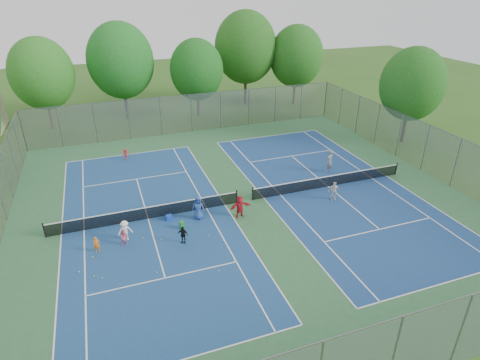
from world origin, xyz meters
name	(u,v)px	position (x,y,z in m)	size (l,w,h in m)	color
ground	(245,202)	(0.00, 0.00, 0.00)	(120.00, 120.00, 0.00)	#2D561A
court_pad	(245,202)	(0.00, 0.00, 0.01)	(32.00, 32.00, 0.01)	#2D6038
court_left	(148,219)	(-7.00, 0.00, 0.02)	(10.97, 23.77, 0.01)	navy
court_right	(328,186)	(7.00, 0.00, 0.02)	(10.97, 23.77, 0.01)	navy
net_left	(147,213)	(-7.00, 0.00, 0.46)	(12.87, 0.10, 0.91)	black
net_right	(329,181)	(7.00, 0.00, 0.46)	(12.87, 0.10, 0.91)	black
fence_north	(191,113)	(0.00, 16.00, 2.00)	(32.00, 0.10, 4.00)	gray
fence_south	(394,356)	(0.00, -16.00, 2.00)	(32.00, 0.10, 4.00)	gray
fence_east	(425,148)	(16.00, 0.00, 2.00)	(32.00, 0.10, 4.00)	gray
tree_nw	(42,74)	(-14.00, 22.00, 5.89)	(6.40, 6.40, 9.58)	#443326
tree_nl	(121,61)	(-6.00, 23.00, 6.54)	(7.20, 7.20, 10.69)	#443326
tree_nc	(197,70)	(2.00, 21.00, 5.39)	(6.00, 6.00, 8.85)	#443326
tree_nr	(246,48)	(9.00, 24.00, 7.04)	(7.60, 7.60, 11.42)	#443326
tree_ne	(296,56)	(15.00, 22.00, 5.97)	(6.60, 6.60, 9.77)	#443326
tree_side_e	(413,84)	(19.00, 6.00, 5.74)	(6.00, 6.00, 9.20)	#443326
ball_crate	(169,218)	(-5.66, -0.58, 0.17)	(0.40, 0.40, 0.34)	blue
ball_hopper	(182,225)	(-5.07, -1.92, 0.26)	(0.26, 0.26, 0.52)	green
student_a	(97,245)	(-10.35, -2.66, 0.52)	(0.38, 0.25, 1.03)	orange
student_b	(124,238)	(-8.74, -2.51, 0.54)	(0.52, 0.41, 1.07)	#E95A80
student_c	(125,231)	(-8.62, -2.00, 0.69)	(0.89, 0.51, 1.38)	white
student_d	(183,235)	(-5.34, -3.48, 0.58)	(0.68, 0.28, 1.16)	black
student_e	(198,208)	(-3.74, -1.11, 0.85)	(0.83, 0.54, 1.70)	#2A4B9C
student_f	(240,207)	(-1.02, -1.82, 0.79)	(1.47, 0.47, 1.59)	red
child_far_baseline	(126,154)	(-7.40, 10.75, 0.51)	(0.66, 0.38, 1.02)	red
instructor	(329,161)	(8.41, 2.33, 1.00)	(0.73, 0.48, 2.00)	gray
teen_court_b	(334,191)	(6.23, -1.94, 0.74)	(0.86, 0.36, 1.48)	silver
tennis_ball_0	(157,273)	(-7.37, -5.81, 0.03)	(0.07, 0.07, 0.07)	#BEE836
tennis_ball_1	(120,289)	(-9.41, -6.46, 0.03)	(0.07, 0.07, 0.07)	#B9CE30
tennis_ball_2	(161,240)	(-6.57, -2.79, 0.03)	(0.07, 0.07, 0.07)	#CBF438
tennis_ball_3	(223,240)	(-2.96, -4.14, 0.03)	(0.07, 0.07, 0.07)	yellow
tennis_ball_4	(102,278)	(-10.24, -5.25, 0.03)	(0.07, 0.07, 0.07)	#CDD230
tennis_ball_5	(93,257)	(-10.68, -3.15, 0.03)	(0.07, 0.07, 0.07)	#D1E735
tennis_ball_6	(219,271)	(-4.08, -6.82, 0.03)	(0.07, 0.07, 0.07)	#BEE334
tennis_ball_7	(209,236)	(-3.66, -3.36, 0.03)	(0.07, 0.07, 0.07)	#BBCD2F
tennis_ball_8	(234,261)	(-3.02, -6.33, 0.03)	(0.07, 0.07, 0.07)	#C8F338
tennis_ball_9	(94,276)	(-10.66, -4.93, 0.03)	(0.07, 0.07, 0.07)	#BECD2F
tennis_ball_10	(79,272)	(-11.42, -4.32, 0.03)	(0.07, 0.07, 0.07)	#BFE735
tennis_ball_11	(143,238)	(-7.63, -2.20, 0.03)	(0.07, 0.07, 0.07)	#C6DB33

